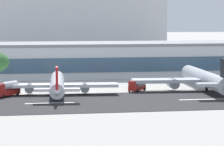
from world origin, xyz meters
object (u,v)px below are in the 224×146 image
(airliner_black_tail_gate_2, at_px, (207,79))
(service_box_truck_1, at_px, (137,85))
(terminal_building, at_px, (104,59))
(airliner_red_tail_gate_1, at_px, (57,85))
(distant_hotel_block, at_px, (68,16))
(service_fuel_truck_0, at_px, (7,89))

(airliner_black_tail_gate_2, distance_m, service_box_truck_1, 20.02)
(terminal_building, bearing_deg, airliner_red_tail_gate_1, -112.13)
(terminal_building, distance_m, distant_hotel_block, 132.61)
(terminal_building, xyz_separation_m, distant_hotel_block, (1.22, 131.63, 16.02))
(service_fuel_truck_0, xyz_separation_m, service_box_truck_1, (36.47, 4.88, -0.24))
(service_fuel_truck_0, distance_m, service_box_truck_1, 36.80)
(service_fuel_truck_0, bearing_deg, airliner_red_tail_gate_1, 133.03)
(airliner_red_tail_gate_1, xyz_separation_m, service_fuel_truck_0, (-13.50, -1.01, -0.82))
(service_fuel_truck_0, bearing_deg, terminal_building, -174.18)
(airliner_black_tail_gate_2, bearing_deg, terminal_building, 27.01)
(distant_hotel_block, bearing_deg, airliner_red_tail_gate_1, -97.05)
(airliner_red_tail_gate_1, relative_size, service_fuel_truck_0, 5.17)
(airliner_black_tail_gate_2, bearing_deg, service_fuel_truck_0, 97.49)
(airliner_red_tail_gate_1, distance_m, service_box_truck_1, 23.32)
(distant_hotel_block, relative_size, airliner_black_tail_gate_2, 2.15)
(service_fuel_truck_0, bearing_deg, service_box_truck_1, 136.40)
(airliner_black_tail_gate_2, distance_m, service_fuel_truck_0, 56.42)
(service_box_truck_1, bearing_deg, terminal_building, -135.47)
(service_box_truck_1, bearing_deg, distant_hotel_block, -136.99)
(distant_hotel_block, xyz_separation_m, airliner_red_tail_gate_1, (-22.85, -184.82, -19.13))
(terminal_building, relative_size, service_box_truck_1, 31.00)
(terminal_building, height_order, service_fuel_truck_0, terminal_building)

